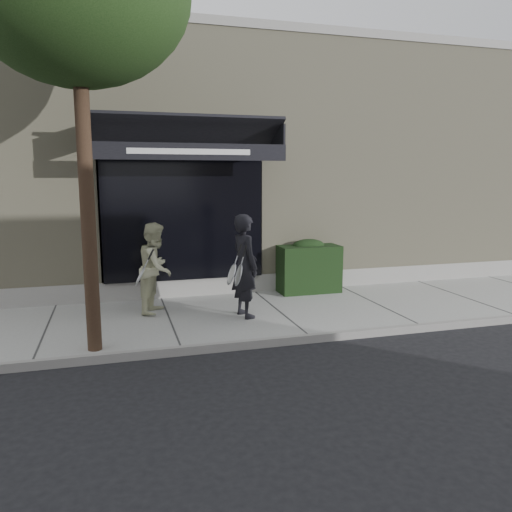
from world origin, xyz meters
name	(u,v)px	position (x,y,z in m)	size (l,w,h in m)	color
ground	(278,316)	(0.00, 0.00, 0.00)	(80.00, 80.00, 0.00)	black
sidewalk	(278,313)	(0.00, 0.00, 0.06)	(20.00, 3.00, 0.12)	gray
curb	(309,338)	(0.00, -1.55, 0.07)	(20.00, 0.10, 0.14)	gray
building_facade	(220,170)	(-0.01, 4.96, 2.74)	(14.30, 8.04, 5.64)	tan
hedge	(308,267)	(1.10, 1.25, 0.66)	(1.30, 0.70, 1.14)	black
pedestrian_front	(245,266)	(-0.69, -0.24, 1.03)	(0.72, 0.95, 1.82)	black
pedestrian_back	(156,268)	(-2.16, 0.49, 0.94)	(0.88, 0.97, 1.64)	beige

